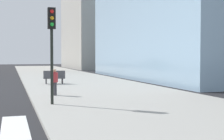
% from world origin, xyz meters
% --- Properties ---
extents(sidewalk_kerb_east, '(10.00, 120.00, 0.15)m').
position_xyz_m(sidewalk_kerb_east, '(12.20, 20.00, 0.07)').
color(sidewalk_kerb_east, '#9E9B93').
rests_on(sidewalk_kerb_east, ground).
extents(parking_garage_concrete, '(18.00, 24.00, 22.54)m').
position_xyz_m(parking_garage_concrete, '(27.44, 61.38, 11.27)').
color(parking_garage_concrete, '#9E9B93').
rests_on(parking_garage_concrete, ground).
extents(traffic_light_near_corner, '(0.36, 0.41, 4.58)m').
position_xyz_m(traffic_light_near_corner, '(8.06, 7.91, 3.38)').
color(traffic_light_near_corner, black).
rests_on(traffic_light_near_corner, sidewalk_kerb_east).
extents(park_bench, '(1.83, 0.68, 1.12)m').
position_xyz_m(park_bench, '(9.68, 19.72, 0.69)').
color(park_bench, '#47474C').
rests_on(park_bench, sidewalk_kerb_east).
extents(pedestrian_waiting_east, '(0.39, 0.39, 1.56)m').
position_xyz_m(pedestrian_waiting_east, '(8.64, 11.47, 1.01)').
color(pedestrian_waiting_east, '#38383D').
rests_on(pedestrian_waiting_east, sidewalk_kerb_east).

